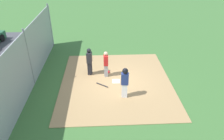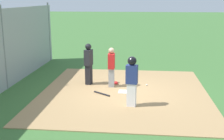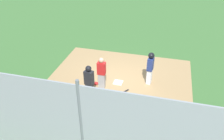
{
  "view_description": "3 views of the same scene",
  "coord_description": "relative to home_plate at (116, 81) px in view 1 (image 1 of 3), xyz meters",
  "views": [
    {
      "loc": [
        10.53,
        -0.76,
        6.82
      ],
      "look_at": [
        -0.14,
        -0.23,
        0.73
      ],
      "focal_mm": 33.99,
      "sensor_mm": 36.0,
      "label": 1
    },
    {
      "loc": [
        10.91,
        0.68,
        3.58
      ],
      "look_at": [
        0.14,
        -0.46,
        0.93
      ],
      "focal_mm": 47.15,
      "sensor_mm": 36.0,
      "label": 2
    },
    {
      "loc": [
        2.05,
        -9.14,
        6.61
      ],
      "look_at": [
        -0.19,
        -0.5,
        1.05
      ],
      "focal_mm": 36.36,
      "sensor_mm": 36.0,
      "label": 3
    }
  ],
  "objects": [
    {
      "name": "catcher_mask",
      "position": [
        -1.03,
        -0.43,
        0.05
      ],
      "size": [
        0.24,
        0.2,
        0.12
      ],
      "primitive_type": "ellipsoid",
      "color": "red",
      "rests_on": "dirt_infield"
    },
    {
      "name": "baseball_bat",
      "position": [
        0.39,
        -0.82,
        0.02
      ],
      "size": [
        0.52,
        0.68,
        0.06
      ],
      "primitive_type": "cylinder",
      "rotation": [
        0.0,
        1.57,
        4.08
      ],
      "color": "black",
      "rests_on": "dirt_infield"
    },
    {
      "name": "dirt_infield",
      "position": [
        0.0,
        0.0,
        -0.03
      ],
      "size": [
        7.2,
        6.4,
        0.03
      ],
      "primitive_type": "cube",
      "color": "#A88456",
      "rests_on": "ground_plane"
    },
    {
      "name": "catcher",
      "position": [
        -0.68,
        -0.57,
        0.83
      ],
      "size": [
        0.38,
        0.27,
        1.62
      ],
      "rotation": [
        0.0,
        0.0,
        1.59
      ],
      "color": "#9E9EA3",
      "rests_on": "dirt_infield"
    },
    {
      "name": "backstop_fence",
      "position": [
        0.0,
        -4.77,
        1.56
      ],
      "size": [
        12.0,
        0.1,
        3.35
      ],
      "color": "#93999E",
      "rests_on": "ground_plane"
    },
    {
      "name": "ground_plane",
      "position": [
        0.0,
        0.0,
        -0.04
      ],
      "size": [
        140.0,
        140.0,
        0.0
      ],
      "primitive_type": "plane",
      "color": "#3D6B33"
    },
    {
      "name": "runner",
      "position": [
        1.49,
        0.34,
        0.98
      ],
      "size": [
        0.31,
        0.41,
        1.71
      ],
      "rotation": [
        0.0,
        0.0,
        3.0
      ],
      "color": "silver",
      "rests_on": "dirt_infield"
    },
    {
      "name": "home_plate",
      "position": [
        0.0,
        0.0,
        0.0
      ],
      "size": [
        0.46,
        0.46,
        0.02
      ],
      "primitive_type": "cube",
      "rotation": [
        0.0,
        0.0,
        -0.05
      ],
      "color": "white",
      "rests_on": "dirt_infield"
    },
    {
      "name": "baseball",
      "position": [
        -0.93,
        0.88,
        0.03
      ],
      "size": [
        0.07,
        0.07,
        0.07
      ],
      "primitive_type": "sphere",
      "color": "white",
      "rests_on": "dirt_infield"
    },
    {
      "name": "umpire",
      "position": [
        -0.93,
        -1.56,
        0.9
      ],
      "size": [
        0.43,
        0.34,
        1.73
      ],
      "rotation": [
        0.0,
        0.0,
        1.35
      ],
      "color": "black",
      "rests_on": "dirt_infield"
    }
  ]
}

